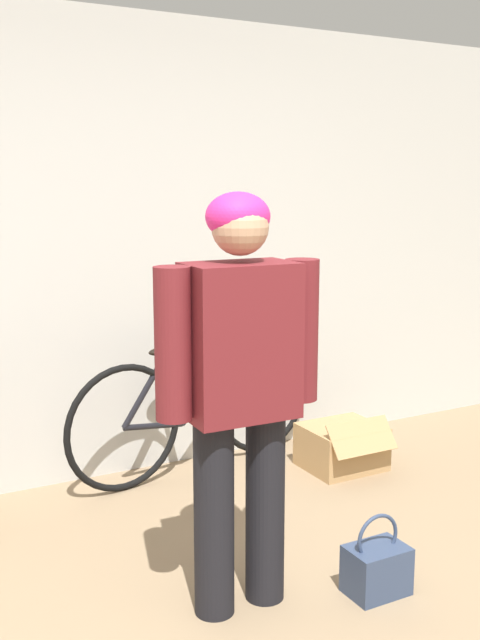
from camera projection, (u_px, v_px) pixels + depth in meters
name	position (u px, v px, depth m)	size (l,w,h in m)	color
wall_back	(96.00, 252.00, 4.16)	(8.00, 0.07, 2.60)	silver
person	(240.00, 373.00, 2.85)	(0.69, 0.27, 1.65)	black
bicycle	(198.00, 407.00, 4.38)	(1.69, 0.47, 0.79)	black
handbag	(377.00, 568.00, 3.09)	(0.25, 0.18, 0.35)	#334260
cardboard_box	(342.00, 446.00, 4.45)	(0.44, 0.45, 0.33)	tan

